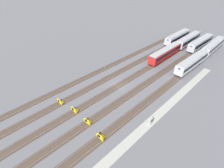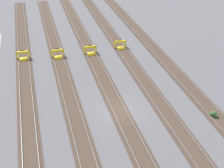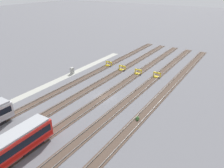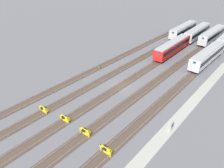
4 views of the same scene
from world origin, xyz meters
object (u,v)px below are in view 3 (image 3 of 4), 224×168
object	(u,v)px
bumper_stop_far_inner_track	(157,75)
weed_clump	(137,118)
electrical_cabinet	(72,70)
bumper_stop_near_inner_track	(122,68)
bumper_stop_nearest_track	(108,64)
bumper_stop_middle_track	(138,72)

from	to	relation	value
bumper_stop_far_inner_track	weed_clump	xyz separation A→B (m)	(19.69, 4.75, -0.27)
electrical_cabinet	bumper_stop_near_inner_track	bearing A→B (deg)	134.43
bumper_stop_nearest_track	electrical_cabinet	xyz separation A→B (m)	(10.16, -4.61, 0.29)
bumper_stop_near_inner_track	bumper_stop_far_inner_track	world-z (taller)	same
bumper_stop_far_inner_track	electrical_cabinet	world-z (taller)	electrical_cabinet
bumper_stop_middle_track	weed_clump	size ratio (longest dim) A/B	2.18
bumper_stop_nearest_track	bumper_stop_far_inner_track	distance (m)	14.89
bumper_stop_near_inner_track	weed_clump	world-z (taller)	bumper_stop_near_inner_track
bumper_stop_nearest_track	bumper_stop_far_inner_track	bearing A→B (deg)	89.58
bumper_stop_nearest_track	bumper_stop_near_inner_track	world-z (taller)	same
bumper_stop_nearest_track	bumper_stop_near_inner_track	distance (m)	5.04
bumper_stop_nearest_track	bumper_stop_middle_track	bearing A→B (deg)	85.08
bumper_stop_near_inner_track	bumper_stop_middle_track	distance (m)	4.96
bumper_stop_nearest_track	weed_clump	size ratio (longest dim) A/B	2.18
bumper_stop_far_inner_track	electrical_cabinet	bearing A→B (deg)	-62.73
weed_clump	bumper_stop_middle_track	bearing A→B (deg)	-152.86
bumper_stop_middle_track	electrical_cabinet	size ratio (longest dim) A/B	1.25
electrical_cabinet	bumper_stop_middle_track	bearing A→B (deg)	122.60
bumper_stop_nearest_track	weed_clump	world-z (taller)	bumper_stop_nearest_track
bumper_stop_middle_track	weed_clump	bearing A→B (deg)	27.14
bumper_stop_middle_track	weed_clump	world-z (taller)	bumper_stop_middle_track
bumper_stop_nearest_track	bumper_stop_middle_track	world-z (taller)	same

